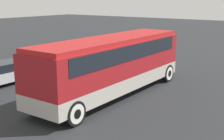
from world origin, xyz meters
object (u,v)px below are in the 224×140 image
(parked_car_far, at_px, (54,56))
(parked_car_near, at_px, (9,72))
(tour_bus, at_px, (113,61))
(parked_car_mid, at_px, (89,59))

(parked_car_far, bearing_deg, parked_car_near, -163.85)
(parked_car_near, bearing_deg, parked_car_far, 16.15)
(tour_bus, relative_size, parked_car_mid, 2.40)
(parked_car_near, bearing_deg, tour_bus, -76.02)
(tour_bus, xyz_separation_m, parked_car_mid, (4.30, 5.25, -1.19))
(tour_bus, bearing_deg, parked_car_near, 103.98)
(parked_car_mid, bearing_deg, parked_car_far, 104.89)
(parked_car_near, distance_m, parked_car_mid, 6.11)
(tour_bus, height_order, parked_car_mid, tour_bus)
(tour_bus, distance_m, parked_car_far, 8.95)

